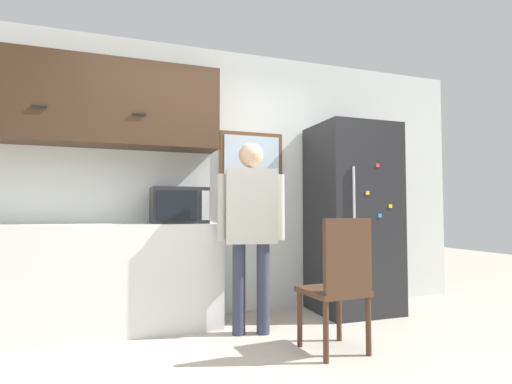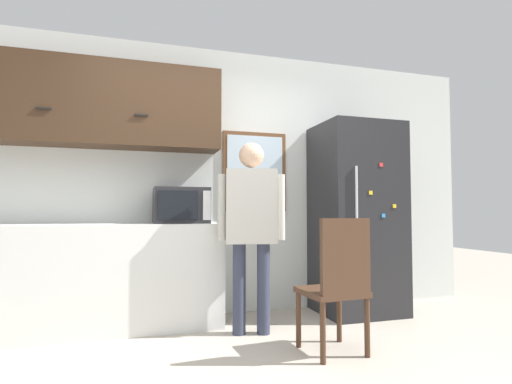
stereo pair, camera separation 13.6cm
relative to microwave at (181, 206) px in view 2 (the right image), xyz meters
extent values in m
cube|color=silver|center=(0.33, 0.29, 0.27)|extent=(6.00, 0.06, 2.70)
cube|color=silver|center=(-0.76, -0.02, -0.62)|extent=(2.23, 0.57, 0.92)
cube|color=#3D2819|center=(-0.76, 0.08, 0.91)|extent=(2.23, 0.36, 0.76)
cube|color=black|center=(-1.15, -0.11, 0.80)|extent=(0.12, 0.01, 0.01)
cube|color=black|center=(-0.37, -0.11, 0.80)|extent=(0.12, 0.01, 0.01)
cube|color=#232326|center=(0.00, 0.00, 0.00)|extent=(0.49, 0.42, 0.33)
cube|color=black|center=(-0.04, -0.21, 0.00)|extent=(0.35, 0.01, 0.25)
cube|color=#B2B2B2|center=(0.21, -0.21, 0.00)|extent=(0.07, 0.01, 0.26)
cylinder|color=#33384C|center=(0.44, -0.45, -0.70)|extent=(0.11, 0.11, 0.76)
cylinder|color=#33384C|center=(0.64, -0.49, -0.70)|extent=(0.11, 0.11, 0.76)
cube|color=beige|center=(0.54, -0.47, -0.01)|extent=(0.47, 0.31, 0.63)
sphere|color=#D8AD8C|center=(0.54, -0.47, 0.43)|extent=(0.21, 0.21, 0.21)
cylinder|color=beige|center=(0.30, -0.41, -0.02)|extent=(0.07, 0.07, 0.56)
cylinder|color=beige|center=(0.79, -0.53, -0.02)|extent=(0.07, 0.07, 0.56)
cube|color=#232326|center=(1.78, -0.10, -0.12)|extent=(0.79, 0.71, 1.92)
cylinder|color=silver|center=(1.56, -0.47, 0.03)|extent=(0.02, 0.02, 0.67)
cube|color=red|center=(1.84, -0.46, 0.39)|extent=(0.04, 0.01, 0.04)
cube|color=yellow|center=(1.72, -0.46, 0.12)|extent=(0.04, 0.01, 0.04)
cube|color=yellow|center=(1.98, -0.46, 0.00)|extent=(0.04, 0.01, 0.04)
cube|color=#338CDB|center=(1.86, -0.46, -0.09)|extent=(0.04, 0.01, 0.04)
cube|color=#472D1E|center=(0.99, -1.05, -0.65)|extent=(0.45, 0.45, 0.04)
cylinder|color=#472D1E|center=(1.16, -0.86, -0.88)|extent=(0.04, 0.04, 0.42)
cylinder|color=#472D1E|center=(0.80, -0.89, -0.88)|extent=(0.04, 0.04, 0.42)
cylinder|color=#472D1E|center=(1.18, -1.22, -0.88)|extent=(0.04, 0.04, 0.42)
cylinder|color=#472D1E|center=(0.83, -1.24, -0.88)|extent=(0.04, 0.04, 0.42)
cube|color=#472D1E|center=(1.01, -1.24, -0.36)|extent=(0.39, 0.07, 0.53)
cube|color=brown|center=(0.79, 0.25, 0.36)|extent=(0.68, 0.04, 0.83)
cube|color=silver|center=(0.79, 0.23, 0.36)|extent=(0.60, 0.01, 0.75)
camera|label=1|loc=(-0.53, -3.69, -0.05)|focal=28.00mm
camera|label=2|loc=(-0.40, -3.74, -0.05)|focal=28.00mm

